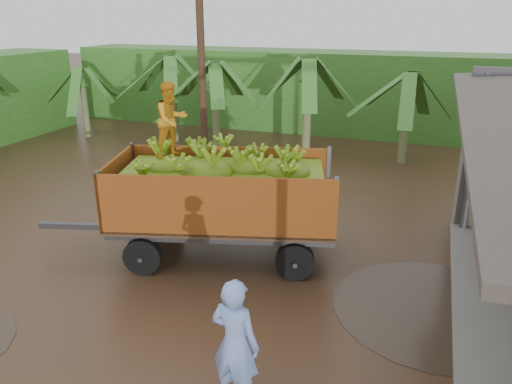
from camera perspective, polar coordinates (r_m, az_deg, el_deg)
ground at (r=9.88m, az=-9.42°, el=-12.88°), size 100.00×100.00×0.00m
hedge_north at (r=24.25m, az=4.66°, el=11.57°), size 22.00×3.00×3.60m
banana_trailer at (r=11.12m, az=-3.87°, el=-0.23°), size 6.89×3.58×3.91m
man_blue at (r=7.17m, az=-2.39°, el=-16.98°), size 0.80×0.59×2.01m
utility_pole at (r=16.46m, az=-6.25°, el=14.55°), size 1.20×0.24×7.47m
banana_plants at (r=17.33m, az=-15.52°, el=7.90°), size 24.29×20.37×4.43m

